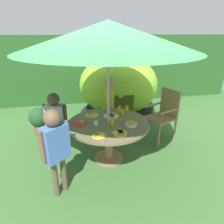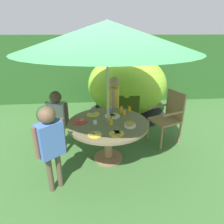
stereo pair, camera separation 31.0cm
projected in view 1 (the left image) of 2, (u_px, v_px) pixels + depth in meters
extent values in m
cube|color=#3D6B33|center=(109.00, 159.00, 3.34)|extent=(10.00, 10.00, 0.02)
cube|color=#285623|center=(90.00, 69.00, 5.92)|extent=(9.00, 0.70, 1.94)
cylinder|color=#93704C|center=(109.00, 158.00, 3.33)|extent=(0.48, 0.48, 0.03)
cylinder|color=#93704C|center=(109.00, 142.00, 3.21)|extent=(0.13, 0.13, 0.65)
cylinder|color=#75664C|center=(109.00, 123.00, 3.08)|extent=(1.29, 1.29, 0.04)
cylinder|color=#B7AD8C|center=(108.00, 99.00, 2.93)|extent=(0.04, 0.04, 2.16)
cone|color=#388C4C|center=(108.00, 36.00, 2.59)|extent=(2.50, 2.50, 0.40)
cylinder|color=#93704C|center=(144.00, 128.00, 3.91)|extent=(0.04, 0.04, 0.44)
cylinder|color=#93704C|center=(159.00, 136.00, 3.60)|extent=(0.04, 0.04, 0.44)
cylinder|color=#93704C|center=(160.00, 123.00, 4.13)|extent=(0.04, 0.04, 0.44)
cylinder|color=#93704C|center=(175.00, 130.00, 3.83)|extent=(0.04, 0.04, 0.44)
cube|color=#93704C|center=(160.00, 118.00, 3.77)|extent=(0.62, 0.59, 0.04)
cube|color=#93704C|center=(170.00, 102.00, 3.78)|extent=(0.20, 0.42, 0.52)
cube|color=#93704C|center=(154.00, 105.00, 3.85)|extent=(0.46, 0.22, 0.03)
cube|color=#93704C|center=(170.00, 111.00, 3.54)|extent=(0.46, 0.22, 0.03)
ellipsoid|color=#8CC633|center=(118.00, 85.00, 5.00)|extent=(2.26, 2.15, 1.51)
cylinder|color=black|center=(118.00, 111.00, 5.28)|extent=(2.33, 2.33, 0.01)
cube|color=#314511|center=(121.00, 110.00, 4.29)|extent=(0.55, 0.12, 0.68)
cylinder|color=brown|center=(41.00, 129.00, 4.11)|extent=(0.26, 0.26, 0.21)
sphere|color=#234C28|center=(39.00, 117.00, 4.00)|extent=(0.40, 0.40, 0.40)
cylinder|color=brown|center=(110.00, 121.00, 4.10)|extent=(0.08, 0.08, 0.55)
cylinder|color=brown|center=(110.00, 124.00, 3.97)|extent=(0.08, 0.08, 0.55)
cube|color=yellow|center=(110.00, 99.00, 3.84)|extent=(0.24, 0.35, 0.46)
cylinder|color=tan|center=(110.00, 95.00, 4.00)|extent=(0.06, 0.06, 0.42)
cylinder|color=tan|center=(110.00, 101.00, 3.67)|extent=(0.06, 0.06, 0.42)
sphere|color=tan|center=(110.00, 82.00, 3.71)|extent=(0.21, 0.21, 0.21)
cylinder|color=brown|center=(55.00, 142.00, 3.33)|extent=(0.07, 0.07, 0.51)
cylinder|color=brown|center=(62.00, 143.00, 3.32)|extent=(0.07, 0.07, 0.51)
cube|color=#99999E|center=(56.00, 117.00, 3.14)|extent=(0.33, 0.24, 0.43)
cylinder|color=#4C3828|center=(45.00, 116.00, 3.15)|extent=(0.06, 0.06, 0.39)
cylinder|color=#4C3828|center=(66.00, 117.00, 3.12)|extent=(0.06, 0.06, 0.39)
sphere|color=#4C3828|center=(53.00, 99.00, 3.02)|extent=(0.19, 0.19, 0.19)
cylinder|color=brown|center=(55.00, 179.00, 2.49)|extent=(0.07, 0.07, 0.54)
cylinder|color=brown|center=(64.00, 173.00, 2.58)|extent=(0.07, 0.07, 0.54)
cube|color=#4C72C6|center=(55.00, 143.00, 2.34)|extent=(0.35, 0.33, 0.46)
cylinder|color=brown|center=(42.00, 147.00, 2.21)|extent=(0.06, 0.06, 0.41)
cylinder|color=brown|center=(67.00, 136.00, 2.46)|extent=(0.06, 0.06, 0.41)
sphere|color=brown|center=(52.00, 118.00, 2.22)|extent=(0.20, 0.20, 0.20)
cylinder|color=white|center=(131.00, 124.00, 2.96)|extent=(0.17, 0.17, 0.04)
ellipsoid|color=gold|center=(131.00, 122.00, 2.94)|extent=(0.15, 0.15, 0.04)
cylinder|color=yellow|center=(120.00, 133.00, 2.73)|extent=(0.21, 0.21, 0.01)
cube|color=tan|center=(122.00, 132.00, 2.73)|extent=(0.11, 0.11, 0.02)
cube|color=#9E7547|center=(120.00, 131.00, 2.76)|extent=(0.11, 0.11, 0.02)
cube|color=tan|center=(119.00, 132.00, 2.72)|extent=(0.12, 0.12, 0.02)
cube|color=#9E7547|center=(121.00, 134.00, 2.69)|extent=(0.10, 0.10, 0.02)
cylinder|color=white|center=(111.00, 116.00, 3.29)|extent=(0.26, 0.26, 0.01)
cube|color=tan|center=(114.00, 115.00, 3.29)|extent=(0.11, 0.11, 0.02)
cube|color=#9E7547|center=(110.00, 114.00, 3.33)|extent=(0.08, 0.08, 0.02)
cube|color=tan|center=(109.00, 115.00, 3.28)|extent=(0.09, 0.09, 0.02)
cube|color=#9E7547|center=(112.00, 115.00, 3.27)|extent=(0.09, 0.09, 0.02)
cylinder|color=yellow|center=(99.00, 136.00, 2.67)|extent=(0.19, 0.19, 0.01)
cube|color=tan|center=(101.00, 135.00, 2.66)|extent=(0.08, 0.08, 0.02)
cube|color=#9E7547|center=(96.00, 135.00, 2.65)|extent=(0.09, 0.09, 0.02)
cylinder|color=yellow|center=(92.00, 115.00, 3.32)|extent=(0.22, 0.22, 0.01)
cube|color=tan|center=(93.00, 114.00, 3.33)|extent=(0.09, 0.09, 0.02)
cube|color=#9E7547|center=(90.00, 113.00, 3.35)|extent=(0.10, 0.10, 0.02)
cube|color=tan|center=(90.00, 115.00, 3.29)|extent=(0.09, 0.09, 0.02)
cylinder|color=red|center=(79.00, 123.00, 3.05)|extent=(0.26, 0.26, 0.01)
cube|color=tan|center=(81.00, 121.00, 3.05)|extent=(0.09, 0.09, 0.02)
cube|color=#9E7547|center=(78.00, 122.00, 3.03)|extent=(0.10, 0.10, 0.02)
cylinder|color=yellow|center=(112.00, 121.00, 2.98)|extent=(0.05, 0.05, 0.11)
cylinder|color=green|center=(112.00, 118.00, 2.95)|extent=(0.03, 0.03, 0.02)
cylinder|color=yellow|center=(127.00, 108.00, 3.52)|extent=(0.06, 0.06, 0.09)
cylinder|color=red|center=(127.00, 106.00, 3.50)|extent=(0.04, 0.04, 0.02)
cylinder|color=yellow|center=(123.00, 111.00, 3.38)|extent=(0.06, 0.06, 0.09)
cylinder|color=blue|center=(123.00, 109.00, 3.36)|extent=(0.04, 0.04, 0.02)
cylinder|color=yellow|center=(119.00, 109.00, 3.44)|extent=(0.05, 0.05, 0.11)
cylinder|color=red|center=(119.00, 106.00, 3.41)|extent=(0.04, 0.04, 0.02)
cylinder|color=yellow|center=(105.00, 107.00, 3.57)|extent=(0.06, 0.06, 0.09)
cylinder|color=green|center=(105.00, 104.00, 3.55)|extent=(0.04, 0.04, 0.02)
cylinder|color=#4C99D8|center=(108.00, 110.00, 3.48)|extent=(0.06, 0.06, 0.06)
cylinder|color=white|center=(96.00, 123.00, 2.98)|extent=(0.06, 0.06, 0.06)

